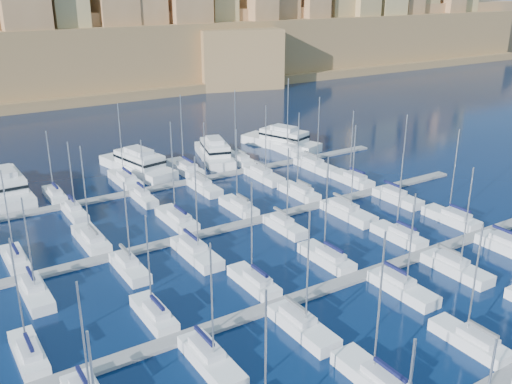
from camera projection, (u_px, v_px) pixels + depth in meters
ground at (298, 244)px, 80.37m from camera, size 600.00×600.00×0.00m
pontoon_mid_near at (355, 278)px, 70.81m from camera, size 84.00×2.00×0.40m
pontoon_mid_far at (260, 220)px, 88.21m from camera, size 84.00×2.00×0.40m
pontoon_far at (195, 180)px, 105.62m from camera, size 84.00×2.00×0.40m
sailboat_2 at (378, 380)px, 51.74m from camera, size 2.92×9.72×15.66m
sailboat_3 at (471, 341)px, 57.50m from camera, size 2.59×8.63×13.59m
sailboat_12 at (29, 354)px, 55.48m from camera, size 2.44×8.12×13.20m
sailboat_13 at (154, 314)px, 62.15m from camera, size 2.48×8.26×12.47m
sailboat_14 at (254, 282)px, 68.84m from camera, size 2.57×8.57×13.60m
sailboat_15 at (327, 257)px, 74.83m from camera, size 2.73×9.11×14.62m
sailboat_16 at (399, 235)px, 81.38m from camera, size 2.67×8.89×13.14m
sailboat_17 at (452, 218)px, 87.41m from camera, size 2.82×9.41×14.86m
sailboat_19 at (211, 360)px, 54.46m from camera, size 2.79×9.31×13.66m
sailboat_20 at (302, 326)px, 59.88m from camera, size 2.83×9.44×14.51m
sailboat_21 at (402, 288)px, 67.43m from camera, size 2.79×9.30×13.12m
sailboat_22 at (456, 268)px, 72.11m from camera, size 2.84×9.47×14.55m
sailboat_24 at (16, 259)px, 74.41m from camera, size 2.45×8.17×13.15m
sailboat_25 at (91, 239)px, 80.18m from camera, size 2.91×9.69×14.48m
sailboat_26 at (177, 219)px, 86.99m from camera, size 2.99×9.97×16.06m
sailboat_27 at (239, 207)px, 91.87m from camera, size 2.61×8.69×13.71m
sailboat_28 at (299, 192)px, 98.24m from camera, size 2.75×9.18×14.82m
sailboat_29 at (352, 179)px, 104.51m from camera, size 2.85×9.51×13.67m
sailboat_30 at (35, 293)px, 66.37m from camera, size 2.65×8.83×13.09m
sailboat_31 at (129, 267)px, 72.31m from camera, size 2.57×8.58×12.58m
sailboat_32 at (196, 252)px, 76.24m from camera, size 3.06×10.19×14.59m
sailboat_33 at (285, 226)px, 84.61m from camera, size 2.51×8.37×13.16m
sailboat_34 at (348, 212)px, 89.58m from camera, size 3.11×10.38×15.19m
sailboat_35 at (397, 197)px, 95.72m from camera, size 2.80×9.32×15.29m
sailboat_37 at (55, 195)px, 97.08m from camera, size 2.40×7.99×12.03m
sailboat_38 at (125, 179)px, 104.46m from camera, size 3.07×10.24×15.01m
sailboat_39 at (185, 168)px, 110.89m from camera, size 3.26×10.86×15.26m
sailboat_40 at (237, 159)px, 116.44m from camera, size 3.02×10.06×15.12m
sailboat_41 at (289, 150)px, 122.84m from camera, size 2.95×9.82×16.31m
sailboat_43 at (75, 212)px, 89.69m from camera, size 2.37×7.89×12.58m
sailboat_44 at (144, 198)px, 95.71m from camera, size 2.25×7.51×11.14m
sailboat_45 at (204, 187)px, 100.73m from camera, size 2.68×8.94×12.78m
sailboat_46 at (264, 176)px, 106.58m from camera, size 2.96×9.86×14.45m
sailboat_47 at (315, 166)px, 112.36m from camera, size 3.13×10.44×14.77m
motor_yacht_a at (5, 186)px, 98.23m from camera, size 6.31×19.95×5.25m
motor_yacht_b at (138, 164)px, 110.06m from camera, size 9.36×19.81×5.25m
motor_yacht_c at (215, 152)px, 117.54m from camera, size 9.71×17.83×5.25m
motor_yacht_d at (282, 140)px, 126.87m from camera, size 11.40×19.26×5.25m
fortified_city at (33, 43)px, 198.00m from camera, size 460.00×108.95×59.52m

